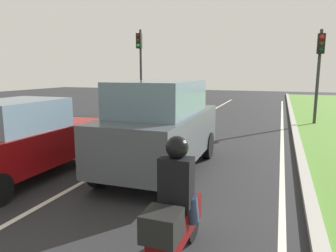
% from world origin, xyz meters
% --- Properties ---
extents(ground_plane, '(60.00, 60.00, 0.00)m').
position_xyz_m(ground_plane, '(0.00, 14.00, 0.00)').
color(ground_plane, '#262628').
extents(lane_line_center, '(0.12, 32.00, 0.01)m').
position_xyz_m(lane_line_center, '(-0.70, 14.00, 0.00)').
color(lane_line_center, silver).
rests_on(lane_line_center, ground).
extents(lane_line_right_edge, '(0.12, 32.00, 0.01)m').
position_xyz_m(lane_line_right_edge, '(3.60, 14.00, 0.00)').
color(lane_line_right_edge, silver).
rests_on(lane_line_right_edge, ground).
extents(curb_right, '(0.24, 48.00, 0.12)m').
position_xyz_m(curb_right, '(4.10, 14.00, 0.06)').
color(curb_right, '#9E9B93').
rests_on(curb_right, ground).
extents(car_suv_ahead, '(2.02, 4.53, 2.28)m').
position_xyz_m(car_suv_ahead, '(0.68, 8.81, 1.17)').
color(car_suv_ahead, '#474C51').
rests_on(car_suv_ahead, ground).
extents(car_sedan_left_lane, '(1.85, 4.30, 1.86)m').
position_xyz_m(car_sedan_left_lane, '(-2.24, 7.23, 0.92)').
color(car_sedan_left_lane, maroon).
rests_on(car_sedan_left_lane, ground).
extents(motorcycle, '(0.40, 1.90, 1.01)m').
position_xyz_m(motorcycle, '(2.32, 5.13, 0.57)').
color(motorcycle, '#590A0A').
rests_on(motorcycle, ground).
extents(rider_person, '(0.50, 0.40, 1.16)m').
position_xyz_m(rider_person, '(2.31, 5.18, 1.19)').
color(rider_person, black).
rests_on(rider_person, ground).
extents(traffic_light_near_right, '(0.32, 0.50, 4.41)m').
position_xyz_m(traffic_light_near_right, '(5.03, 17.77, 3.00)').
color(traffic_light_near_right, '#2D2D2D').
rests_on(traffic_light_near_right, ground).
extents(traffic_light_overhead_left, '(0.32, 0.50, 5.03)m').
position_xyz_m(traffic_light_overhead_left, '(-4.86, 19.53, 3.41)').
color(traffic_light_overhead_left, '#2D2D2D').
rests_on(traffic_light_overhead_left, ground).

